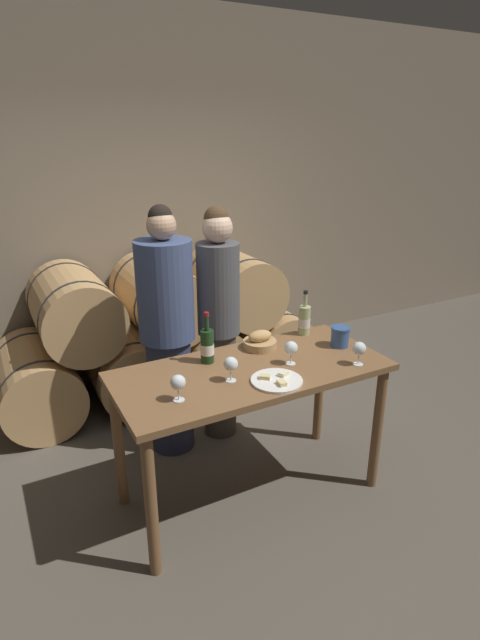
{
  "coord_description": "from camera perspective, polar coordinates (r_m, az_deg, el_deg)",
  "views": [
    {
      "loc": [
        -1.28,
        -2.26,
        2.17
      ],
      "look_at": [
        0.0,
        0.14,
        1.14
      ],
      "focal_mm": 28.0,
      "sensor_mm": 36.0,
      "label": 1
    }
  ],
  "objects": [
    {
      "name": "ground_plane",
      "position": [
        3.39,
        1.22,
        -19.08
      ],
      "size": [
        10.0,
        10.0,
        0.0
      ],
      "primitive_type": "plane",
      "color": "#564F44"
    },
    {
      "name": "barrel_stack",
      "position": [
        4.38,
        -8.95,
        -1.32
      ],
      "size": [
        2.72,
        0.94,
        1.18
      ],
      "color": "tan",
      "rests_on": "ground_plane"
    },
    {
      "name": "blue_crock",
      "position": [
        3.22,
        11.36,
        -1.78
      ],
      "size": [
        0.12,
        0.12,
        0.13
      ],
      "color": "#335693",
      "rests_on": "tasting_table"
    },
    {
      "name": "wine_bottle_white",
      "position": [
        3.36,
        7.37,
        0.01
      ],
      "size": [
        0.08,
        0.08,
        0.31
      ],
      "color": "#ADBC7F",
      "rests_on": "tasting_table"
    },
    {
      "name": "wine_bottle_red",
      "position": [
        2.94,
        -3.77,
        -2.96
      ],
      "size": [
        0.08,
        0.08,
        0.31
      ],
      "color": "#193819",
      "rests_on": "tasting_table"
    },
    {
      "name": "wine_glass_center",
      "position": [
        2.93,
        5.86,
        -3.24
      ],
      "size": [
        0.08,
        0.08,
        0.14
      ],
      "color": "white",
      "rests_on": "tasting_table"
    },
    {
      "name": "person_left",
      "position": [
        3.42,
        -8.3,
        -1.58
      ],
      "size": [
        0.38,
        0.38,
        1.75
      ],
      "color": "#2D334C",
      "rests_on": "ground_plane"
    },
    {
      "name": "wine_glass_left",
      "position": [
        2.72,
        -1.07,
        -5.1
      ],
      "size": [
        0.08,
        0.08,
        0.14
      ],
      "color": "white",
      "rests_on": "tasting_table"
    },
    {
      "name": "bread_basket",
      "position": [
        3.15,
        2.29,
        -2.47
      ],
      "size": [
        0.21,
        0.21,
        0.12
      ],
      "color": "tan",
      "rests_on": "tasting_table"
    },
    {
      "name": "cheese_plate",
      "position": [
        2.75,
        4.2,
        -6.89
      ],
      "size": [
        0.29,
        0.29,
        0.04
      ],
      "color": "white",
      "rests_on": "tasting_table"
    },
    {
      "name": "stone_wall_back",
      "position": [
        4.66,
        -12.19,
        13.3
      ],
      "size": [
        10.0,
        0.12,
        3.2
      ],
      "color": "gray",
      "rests_on": "ground_plane"
    },
    {
      "name": "tasting_table",
      "position": [
        2.96,
        1.33,
        -7.64
      ],
      "size": [
        1.6,
        0.72,
        0.89
      ],
      "color": "brown",
      "rests_on": "ground_plane"
    },
    {
      "name": "wine_glass_far_left",
      "position": [
        2.55,
        -7.1,
        -7.15
      ],
      "size": [
        0.08,
        0.08,
        0.14
      ],
      "color": "white",
      "rests_on": "tasting_table"
    },
    {
      "name": "person_right",
      "position": [
        3.55,
        -2.44,
        -0.27
      ],
      "size": [
        0.3,
        0.3,
        1.71
      ],
      "color": "#4C4238",
      "rests_on": "ground_plane"
    },
    {
      "name": "wine_glass_right",
      "position": [
        2.98,
        13.47,
        -3.24
      ],
      "size": [
        0.08,
        0.08,
        0.14
      ],
      "color": "white",
      "rests_on": "tasting_table"
    }
  ]
}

